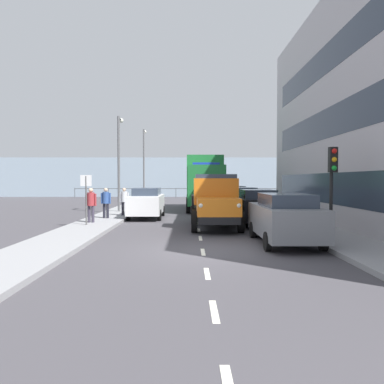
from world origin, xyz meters
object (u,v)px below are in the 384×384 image
Objects in this scene: traffic_light_near at (332,172)px; street_sign at (86,191)px; car_grey_kerbside_near at (285,218)px; pedestrian_near_railing at (124,199)px; car_teal_kerbside_2 at (242,201)px; pedestrian_with_bag at (106,200)px; car_white_oppositeside_0 at (147,202)px; truck_vintage_orange at (215,202)px; car_black_kerbside_1 at (257,207)px; lamp_post_far at (144,158)px; lamp_post_promenade at (119,154)px; car_navy_kerbside_3 at (233,197)px; lorry_cargo_green at (204,181)px.

street_sign is (9.76, -3.66, -0.79)m from traffic_light_near.
pedestrian_near_railing is at bearing -51.63° from car_grey_kerbside_near.
pedestrian_with_bag reaches higher than car_teal_kerbside_2.
traffic_light_near is (-1.85, 9.62, 1.58)m from car_teal_kerbside_2.
car_white_oppositeside_0 is 2.45m from pedestrian_with_bag.
truck_vintage_orange reaches higher than pedestrian_with_bag.
truck_vintage_orange is 5.86m from street_sign.
car_black_kerbside_1 is 2.46× the size of pedestrian_with_bag.
car_teal_kerbside_2 is 9.92m from traffic_light_near.
car_black_kerbside_1 is 1.03× the size of car_teal_kerbside_2.
car_grey_kerbside_near is at bearing 123.24° from car_white_oppositeside_0.
lamp_post_promenade is at bearing 89.63° from lamp_post_far.
car_navy_kerbside_3 is at bearing -134.32° from pedestrian_with_bag.
pedestrian_near_railing reaches higher than car_navy_kerbside_3.
car_black_kerbside_1 is (-2.08, -1.29, -0.28)m from truck_vintage_orange.
car_navy_kerbside_3 is at bearing -90.00° from car_teal_kerbside_2.
pedestrian_with_bag is (7.68, -7.26, 0.19)m from car_grey_kerbside_near.
truck_vintage_orange is at bearing 177.71° from street_sign.
car_navy_kerbside_3 is at bearing -90.00° from car_black_kerbside_1.
car_grey_kerbside_near is 25.93m from lamp_post_far.
car_grey_kerbside_near is 10.57m from pedestrian_with_bag.
traffic_light_near is 1.42× the size of street_sign.
lamp_post_far is (7.70, -19.19, 3.37)m from car_black_kerbside_1.
car_black_kerbside_1 is 0.93× the size of car_white_oppositeside_0.
lamp_post_far is at bearing -68.14° from car_black_kerbside_1.
street_sign is (0.13, 7.45, -2.13)m from lamp_post_promenade.
lamp_post_promenade reaches higher than pedestrian_near_railing.
lamp_post_promenade reaches higher than car_grey_kerbside_near.
car_black_kerbside_1 is at bearing 165.95° from pedestrian_with_bag.
traffic_light_near is at bearing 138.92° from truck_vintage_orange.
pedestrian_near_railing is (6.97, 6.33, 0.17)m from car_navy_kerbside_3.
car_black_kerbside_1 is at bearing -172.38° from street_sign.
car_black_kerbside_1 is 0.56× the size of lamp_post_far.
pedestrian_near_railing reaches higher than car_teal_kerbside_2.
pedestrian_near_railing is at bearing 92.66° from lamp_post_far.
pedestrian_with_bag is 5.24m from lamp_post_promenade.
lamp_post_promenade reaches higher than lorry_cargo_green.
lorry_cargo_green is 14.73m from car_grey_kerbside_near.
car_teal_kerbside_2 is 0.87× the size of car_navy_kerbside_3.
car_teal_kerbside_2 is 1.70× the size of street_sign.
street_sign is at bearing 85.55° from pedestrian_with_bag.
car_black_kerbside_1 is 2.50× the size of pedestrian_near_railing.
pedestrian_with_bag is (2.01, 1.39, 0.19)m from car_white_oppositeside_0.
pedestrian_with_bag is 0.26× the size of lamp_post_promenade.
pedestrian_near_railing is 4.66m from street_sign.
lorry_cargo_green is at bearing -129.99° from pedestrian_near_railing.
lamp_post_far is 3.10× the size of street_sign.
car_black_kerbside_1 is 0.64× the size of lamp_post_promenade.
street_sign is at bearing 62.84° from car_white_oppositeside_0.
car_navy_kerbside_3 is 1.96× the size of street_sign.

